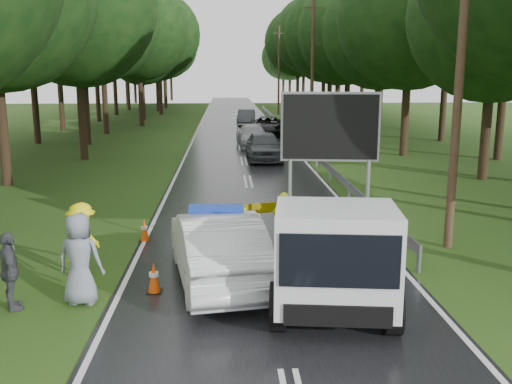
{
  "coord_description": "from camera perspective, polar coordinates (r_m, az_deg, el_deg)",
  "views": [
    {
      "loc": [
        -0.97,
        -13.0,
        4.78
      ],
      "look_at": [
        -0.09,
        3.58,
        1.3
      ],
      "focal_mm": 40.0,
      "sensor_mm": 36.0,
      "label": 1
    }
  ],
  "objects": [
    {
      "name": "cone_right",
      "position": [
        16.72,
        12.63,
        -3.86
      ],
      "size": [
        0.33,
        0.33,
        0.71
      ],
      "color": "black",
      "rests_on": "ground"
    },
    {
      "name": "work_truck",
      "position": [
        12.16,
        7.52,
        -5.55
      ],
      "size": [
        3.01,
        5.65,
        4.31
      ],
      "rotation": [
        0.0,
        0.0,
        -0.12
      ],
      "color": "gray",
      "rests_on": "ground"
    },
    {
      "name": "road",
      "position": [
        43.28,
        -1.73,
        5.5
      ],
      "size": [
        7.0,
        140.0,
        0.02
      ],
      "primitive_type": "cube",
      "color": "black",
      "rests_on": "ground"
    },
    {
      "name": "cone_center",
      "position": [
        13.92,
        -0.62,
        -6.84
      ],
      "size": [
        0.32,
        0.32,
        0.67
      ],
      "color": "black",
      "rests_on": "ground"
    },
    {
      "name": "queue_car_third",
      "position": [
        44.64,
        1.18,
        6.62
      ],
      "size": [
        2.81,
        5.37,
        1.44
      ],
      "primitive_type": "imported",
      "rotation": [
        0.0,
        0.0,
        -0.08
      ],
      "color": "black",
      "rests_on": "ground"
    },
    {
      "name": "barrier",
      "position": [
        16.06,
        1.75,
        -2.06
      ],
      "size": [
        2.86,
        0.92,
        1.23
      ],
      "rotation": [
        0.0,
        0.0,
        0.3
      ],
      "color": "#F8FF0D",
      "rests_on": "ground"
    },
    {
      "name": "cone_near_left",
      "position": [
        12.9,
        -10.17,
        -8.45
      ],
      "size": [
        0.34,
        0.34,
        0.72
      ],
      "color": "black",
      "rests_on": "ground"
    },
    {
      "name": "queue_car_first",
      "position": [
        31.69,
        0.79,
        4.63
      ],
      "size": [
        1.99,
        4.75,
        1.61
      ],
      "primitive_type": "imported",
      "rotation": [
        0.0,
        0.0,
        0.02
      ],
      "color": "#414549",
      "rests_on": "ground"
    },
    {
      "name": "queue_car_fourth",
      "position": [
        53.76,
        -0.98,
        7.49
      ],
      "size": [
        1.92,
        4.42,
        1.41
      ],
      "primitive_type": "imported",
      "rotation": [
        0.0,
        0.0,
        -0.1
      ],
      "color": "#414349",
      "rests_on": "ground"
    },
    {
      "name": "cone_left_mid",
      "position": [
        16.78,
        -11.09,
        -3.8
      ],
      "size": [
        0.31,
        0.31,
        0.67
      ],
      "color": "black",
      "rests_on": "ground"
    },
    {
      "name": "bystander_mid",
      "position": [
        12.71,
        -23.38,
        -7.3
      ],
      "size": [
        0.79,
        1.05,
        1.65
      ],
      "primitive_type": "imported",
      "rotation": [
        0.0,
        0.0,
        2.03
      ],
      "color": "#42444A",
      "rests_on": "ground"
    },
    {
      "name": "queue_car_second",
      "position": [
        37.64,
        -0.31,
        5.59
      ],
      "size": [
        2.25,
        4.86,
        1.38
      ],
      "primitive_type": "imported",
      "rotation": [
        0.0,
        0.0,
        0.07
      ],
      "color": "#A3A5AA",
      "rests_on": "ground"
    },
    {
      "name": "guardrail",
      "position": [
        43.13,
        3.22,
        6.19
      ],
      "size": [
        0.12,
        60.06,
        0.7
      ],
      "color": "gray",
      "rests_on": "ground"
    },
    {
      "name": "police_sedan",
      "position": [
        13.24,
        -3.92,
        -5.52
      ],
      "size": [
        2.58,
        5.28,
        1.83
      ],
      "rotation": [
        0.0,
        0.0,
        3.31
      ],
      "color": "white",
      "rests_on": "ground"
    },
    {
      "name": "civilian",
      "position": [
        14.28,
        4.19,
        -4.07
      ],
      "size": [
        0.87,
        0.69,
        1.75
      ],
      "primitive_type": "imported",
      "rotation": [
        0.0,
        0.0,
        -0.03
      ],
      "color": "#17399A",
      "rests_on": "ground"
    },
    {
      "name": "utility_pole_near",
      "position": [
        16.22,
        19.79,
        12.16
      ],
      "size": [
        1.4,
        0.24,
        10.0
      ],
      "color": "#412D1E",
      "rests_on": "ground"
    },
    {
      "name": "utility_pole_mid",
      "position": [
        41.46,
        5.66,
        12.17
      ],
      "size": [
        1.4,
        0.24,
        10.0
      ],
      "color": "#412D1E",
      "rests_on": "ground"
    },
    {
      "name": "bystander_left",
      "position": [
        13.98,
        -16.99,
        -4.73
      ],
      "size": [
        1.06,
        1.35,
        1.84
      ],
      "primitive_type": "imported",
      "rotation": [
        0.0,
        0.0,
        1.21
      ],
      "color": "#FFF70D",
      "rests_on": "ground"
    },
    {
      "name": "ground",
      "position": [
        13.89,
        1.18,
        -8.3
      ],
      "size": [
        160.0,
        160.0,
        0.0
      ],
      "primitive_type": "plane",
      "color": "#234313",
      "rests_on": "ground"
    },
    {
      "name": "bystander_right",
      "position": [
        12.5,
        -17.2,
        -6.42
      ],
      "size": [
        1.06,
        0.79,
        1.96
      ],
      "primitive_type": "imported",
      "rotation": [
        0.0,
        0.0,
        2.96
      ],
      "color": "gray",
      "rests_on": "ground"
    },
    {
      "name": "officer",
      "position": [
        15.6,
        2.75,
        -2.93
      ],
      "size": [
        0.62,
        0.43,
        1.62
      ],
      "primitive_type": "imported",
      "rotation": [
        0.0,
        0.0,
        3.22
      ],
      "color": "#E9FF0D",
      "rests_on": "ground"
    },
    {
      "name": "utility_pole_far",
      "position": [
        67.29,
        2.29,
        12.07
      ],
      "size": [
        1.4,
        0.24,
        10.0
      ],
      "color": "#412D1E",
      "rests_on": "ground"
    },
    {
      "name": "cone_far",
      "position": [
        16.29,
        5.47,
        -3.9
      ],
      "size": [
        0.37,
        0.37,
        0.78
      ],
      "color": "black",
      "rests_on": "ground"
    }
  ]
}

